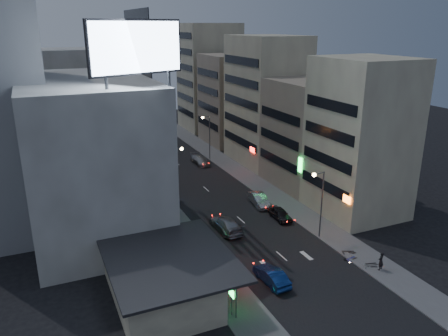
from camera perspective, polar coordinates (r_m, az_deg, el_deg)
ground at (r=45.43m, az=10.20°, el=-13.54°), size 180.00×180.00×0.00m
sidewalk_left at (r=67.50m, az=-9.94°, el=-2.54°), size 4.00×120.00×0.12m
sidewalk_right at (r=72.64m, az=2.36°, el=-0.76°), size 4.00×120.00×0.12m
food_court at (r=40.87m, az=-8.26°, el=-14.07°), size 11.00×13.00×3.88m
white_building at (r=53.87m, az=-17.08°, el=1.58°), size 14.00×24.00×18.00m
shophouse_near at (r=57.98m, az=17.38°, el=3.73°), size 10.00×11.00×20.00m
shophouse_mid at (r=67.51m, az=11.21°, el=4.45°), size 11.00×12.00×16.00m
shophouse_far at (r=77.43m, az=5.52°, el=8.73°), size 10.00×14.00×22.00m
far_left_a at (r=78.06m, az=-18.50°, el=7.21°), size 11.00×10.00×20.00m
far_left_b at (r=91.22m, az=-19.55°, el=6.98°), size 12.00×10.00×15.00m
far_right_a at (r=91.15m, az=1.11°, el=8.97°), size 11.00×12.00×18.00m
far_right_b at (r=103.66m, az=-1.96°, el=11.76°), size 12.00×12.00×24.00m
billboard at (r=42.63m, az=-11.34°, el=15.16°), size 9.52×3.75×6.20m
street_lamp_right_near at (r=50.53m, az=12.36°, el=-3.48°), size 1.60×0.44×8.02m
street_lamp_left at (r=58.97m, az=-6.31°, el=0.02°), size 1.60×0.44×8.02m
street_lamp_right_far at (r=79.12m, az=-2.16°, el=4.84°), size 1.60×0.44×8.02m
parked_car_right_near at (r=56.36m, az=7.35°, el=-5.98°), size 1.90×4.31×1.44m
parked_car_right_mid at (r=60.31m, az=4.59°, el=-4.12°), size 2.29×5.10×1.62m
parked_car_left at (r=71.95m, az=-8.56°, el=-0.57°), size 2.52×5.36×1.48m
parked_car_right_far at (r=77.74m, az=-3.12°, el=1.07°), size 2.24×5.34×1.54m
road_car_blue at (r=43.33m, az=6.23°, el=-13.84°), size 1.82×4.73×1.54m
road_car_silver at (r=52.92m, az=0.25°, el=-7.33°), size 2.52×5.94×1.71m
person at (r=47.51m, az=19.81°, el=-11.35°), size 0.84×0.69×1.98m
scooter_black_a at (r=48.86m, az=19.25°, el=-11.03°), size 0.99×1.83×1.06m
scooter_silver_a at (r=48.42m, az=19.27°, el=-11.26°), size 1.36×1.98×1.15m
scooter_blue at (r=49.36m, az=16.67°, el=-10.44°), size 0.78×1.80×1.07m
scooter_black_b at (r=50.38m, az=16.66°, el=-9.73°), size 1.40×2.09×1.22m
scooter_silver_b at (r=50.38m, az=16.58°, el=-9.87°), size 0.83×1.67×0.98m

